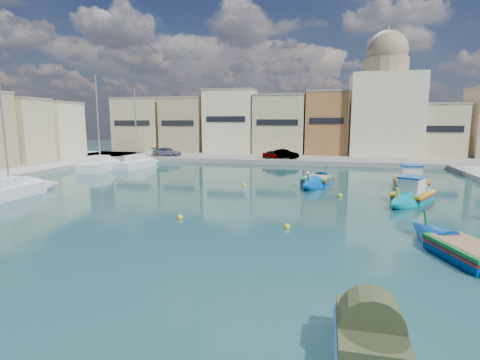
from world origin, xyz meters
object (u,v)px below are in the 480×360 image
(church_block, at_px, (384,103))
(yacht_north, at_px, (144,163))
(luzzu_blue_cabin, at_px, (409,183))
(yacht_midnorth, at_px, (106,165))
(yacht_mid, at_px, (25,189))
(tender_near, at_px, (369,342))
(luzzu_blue_south, at_px, (469,254))
(luzzu_cyan_mid, at_px, (411,185))
(luzzu_green, at_px, (318,182))
(luzzu_turquoise_cabin, at_px, (413,197))

(church_block, distance_m, yacht_north, 36.63)
(luzzu_blue_cabin, xyz_separation_m, yacht_north, (-29.94, 8.72, 0.02))
(yacht_midnorth, distance_m, yacht_mid, 15.78)
(tender_near, distance_m, yacht_midnorth, 41.68)
(church_block, height_order, yacht_north, church_block)
(church_block, relative_size, luzzu_blue_south, 2.17)
(luzzu_cyan_mid, relative_size, luzzu_green, 1.08)
(luzzu_turquoise_cabin, xyz_separation_m, luzzu_cyan_mid, (0.99, 5.54, -0.06))
(luzzu_blue_south, relative_size, yacht_midnorth, 0.74)
(luzzu_turquoise_cabin, relative_size, luzzu_blue_south, 1.02)
(yacht_midnorth, bearing_deg, church_block, 31.04)
(luzzu_turquoise_cabin, relative_size, yacht_midnorth, 0.76)
(yacht_midnorth, bearing_deg, luzzu_blue_south, -36.32)
(tender_near, bearing_deg, luzzu_blue_cabin, 76.78)
(luzzu_blue_south, bearing_deg, luzzu_green, 110.73)
(luzzu_turquoise_cabin, bearing_deg, tender_near, -104.49)
(yacht_mid, bearing_deg, tender_near, -32.90)
(church_block, relative_size, yacht_north, 1.82)
(tender_near, xyz_separation_m, yacht_midnorth, (-27.22, 31.57, -0.01))
(luzzu_turquoise_cabin, xyz_separation_m, yacht_north, (-29.02, 14.68, 0.06))
(luzzu_cyan_mid, distance_m, yacht_midnorth, 33.92)
(church_block, bearing_deg, luzzu_blue_south, -93.06)
(yacht_north, bearing_deg, luzzu_blue_south, -42.93)
(yacht_mid, bearing_deg, luzzu_green, 22.78)
(church_block, xyz_separation_m, yacht_north, (-31.10, -17.62, -7.99))
(luzzu_turquoise_cabin, height_order, luzzu_green, luzzu_turquoise_cabin)
(tender_near, height_order, yacht_midnorth, yacht_midnorth)
(luzzu_blue_cabin, relative_size, yacht_mid, 0.88)
(yacht_midnorth, bearing_deg, yacht_mid, -80.87)
(church_block, height_order, luzzu_turquoise_cabin, church_block)
(luzzu_blue_south, relative_size, yacht_mid, 0.84)
(luzzu_green, relative_size, luzzu_blue_south, 1.01)
(luzzu_blue_south, height_order, yacht_midnorth, yacht_midnorth)
(luzzu_green, xyz_separation_m, tender_near, (1.79, -25.61, 0.18))
(yacht_mid, bearing_deg, luzzu_turquoise_cabin, 7.68)
(church_block, xyz_separation_m, yacht_midnorth, (-34.47, -20.75, -7.94))
(luzzu_blue_south, height_order, yacht_north, yacht_north)
(tender_near, distance_m, yacht_mid, 29.43)
(luzzu_green, bearing_deg, yacht_mid, -157.22)
(luzzu_cyan_mid, xyz_separation_m, yacht_mid, (-30.87, -9.57, 0.12))
(luzzu_blue_south, bearing_deg, tender_near, -121.47)
(luzzu_turquoise_cabin, height_order, yacht_north, yacht_north)
(luzzu_blue_cabin, distance_m, yacht_north, 31.19)
(tender_near, bearing_deg, yacht_midnorth, 130.77)
(luzzu_turquoise_cabin, bearing_deg, yacht_north, 153.16)
(yacht_mid, bearing_deg, luzzu_blue_cabin, 17.96)
(yacht_north, bearing_deg, yacht_midnorth, -137.22)
(luzzu_turquoise_cabin, bearing_deg, yacht_midnorth, 160.37)
(tender_near, height_order, yacht_north, yacht_north)
(luzzu_cyan_mid, bearing_deg, luzzu_turquoise_cabin, -100.10)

